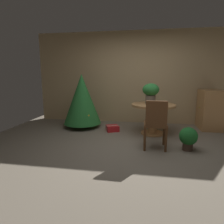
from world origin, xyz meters
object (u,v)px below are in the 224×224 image
object	(u,v)px
flower_vase	(151,92)
potted_plant	(188,137)
round_dining_table	(153,113)
gift_box_red	(112,128)
wooden_cabinet	(210,110)
holiday_tree	(82,99)
wooden_chair_near	(156,122)

from	to	relation	value
flower_vase	potted_plant	world-z (taller)	flower_vase
round_dining_table	gift_box_red	size ratio (longest dim) A/B	2.70
gift_box_red	wooden_cabinet	distance (m)	2.56
gift_box_red	holiday_tree	bearing A→B (deg)	163.76
round_dining_table	gift_box_red	bearing A→B (deg)	175.20
flower_vase	round_dining_table	bearing A→B (deg)	-41.51
holiday_tree	gift_box_red	distance (m)	1.13
flower_vase	wooden_cabinet	distance (m)	1.73
round_dining_table	gift_box_red	xyz separation A→B (m)	(-0.98, 0.08, -0.43)
wooden_chair_near	holiday_tree	distance (m)	2.26
wooden_cabinet	round_dining_table	bearing A→B (deg)	-154.38
gift_box_red	potted_plant	size ratio (longest dim) A/B	0.86
holiday_tree	wooden_cabinet	xyz separation A→B (m)	(3.30, 0.37, -0.25)
holiday_tree	wooden_cabinet	bearing A→B (deg)	6.42
flower_vase	wooden_chair_near	distance (m)	1.14
round_dining_table	holiday_tree	distance (m)	1.88
wooden_chair_near	holiday_tree	bearing A→B (deg)	144.51
flower_vase	wooden_cabinet	bearing A→B (deg)	22.65
flower_vase	holiday_tree	world-z (taller)	holiday_tree
round_dining_table	flower_vase	size ratio (longest dim) A/B	2.13
flower_vase	wooden_cabinet	xyz separation A→B (m)	(1.53, 0.64, -0.50)
potted_plant	flower_vase	bearing A→B (deg)	124.30
flower_vase	wooden_chair_near	xyz separation A→B (m)	(0.07, -1.04, -0.48)
gift_box_red	round_dining_table	bearing A→B (deg)	-4.80
wooden_chair_near	holiday_tree	xyz separation A→B (m)	(-1.83, 1.31, 0.23)
flower_vase	wooden_chair_near	bearing A→B (deg)	-86.13
round_dining_table	wooden_chair_near	bearing A→B (deg)	-90.00
round_dining_table	wooden_cabinet	size ratio (longest dim) A/B	1.00
round_dining_table	flower_vase	bearing A→B (deg)	138.49
round_dining_table	wooden_cabinet	xyz separation A→B (m)	(1.46, 0.70, 0.01)
wooden_cabinet	gift_box_red	bearing A→B (deg)	-165.76
wooden_cabinet	potted_plant	size ratio (longest dim) A/B	2.33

